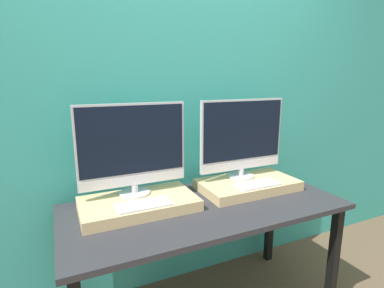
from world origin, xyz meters
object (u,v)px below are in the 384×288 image
(monitor_left, at_px, (133,148))
(keyboard_left, at_px, (144,205))
(monitor_right, at_px, (242,137))
(keyboard_right, at_px, (258,184))

(monitor_left, relative_size, keyboard_left, 2.13)
(monitor_left, distance_m, monitor_right, 0.73)
(monitor_left, height_order, monitor_right, same)
(monitor_right, height_order, keyboard_right, monitor_right)
(keyboard_right, bearing_deg, keyboard_left, 180.00)
(monitor_left, relative_size, monitor_right, 1.00)
(keyboard_left, height_order, keyboard_right, same)
(monitor_left, xyz_separation_m, keyboard_right, (0.73, -0.19, -0.27))
(monitor_left, distance_m, keyboard_right, 0.80)
(keyboard_left, distance_m, monitor_right, 0.80)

